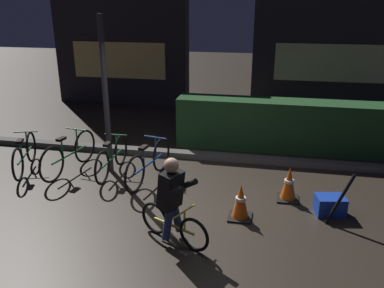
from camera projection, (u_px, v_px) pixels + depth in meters
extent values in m
plane|color=#2D261E|center=(173.00, 208.00, 6.44)|extent=(40.00, 40.00, 0.00)
cube|color=#56544F|center=(198.00, 155.00, 8.45)|extent=(12.00, 0.24, 0.12)
cube|color=#214723|center=(285.00, 126.00, 8.77)|extent=(4.80, 0.70, 1.11)
cube|color=#262328|center=(120.00, 24.00, 12.19)|extent=(4.23, 0.50, 4.91)
cube|color=#F2D172|center=(119.00, 60.00, 12.30)|extent=(2.96, 0.04, 1.10)
cube|color=#262328|center=(332.00, 27.00, 11.68)|extent=(4.54, 0.50, 4.83)
cube|color=#BFCC8C|center=(329.00, 63.00, 11.77)|extent=(3.18, 0.04, 1.10)
cylinder|color=#2D2D33|center=(106.00, 97.00, 7.33)|extent=(0.10, 0.10, 2.95)
torus|color=black|center=(31.00, 147.00, 8.19)|extent=(0.24, 0.61, 0.63)
torus|color=black|center=(18.00, 165.00, 7.32)|extent=(0.24, 0.61, 0.63)
cylinder|color=#236B38|center=(25.00, 155.00, 7.76)|extent=(0.33, 0.90, 0.04)
cylinder|color=#236B38|center=(21.00, 150.00, 7.54)|extent=(0.03, 0.03, 0.35)
cube|color=black|center=(20.00, 141.00, 7.48)|extent=(0.16, 0.22, 0.05)
cylinder|color=#236B38|center=(27.00, 141.00, 7.93)|extent=(0.03, 0.03, 0.40)
cylinder|color=#236B38|center=(26.00, 132.00, 7.86)|extent=(0.44, 0.17, 0.02)
torus|color=black|center=(85.00, 146.00, 8.15)|extent=(0.15, 0.68, 0.69)
torus|color=black|center=(52.00, 164.00, 7.25)|extent=(0.15, 0.68, 0.69)
cylinder|color=#236B38|center=(69.00, 155.00, 7.70)|extent=(0.20, 1.02, 0.04)
cylinder|color=#236B38|center=(62.00, 149.00, 7.48)|extent=(0.03, 0.03, 0.39)
cube|color=black|center=(61.00, 139.00, 7.41)|extent=(0.13, 0.21, 0.05)
cylinder|color=#236B38|center=(77.00, 140.00, 7.88)|extent=(0.03, 0.03, 0.43)
cylinder|color=#236B38|center=(76.00, 129.00, 7.80)|extent=(0.46, 0.10, 0.02)
torus|color=black|center=(121.00, 150.00, 8.04)|extent=(0.05, 0.63, 0.63)
torus|color=black|center=(102.00, 168.00, 7.18)|extent=(0.05, 0.63, 0.63)
cylinder|color=#236B38|center=(112.00, 158.00, 7.61)|extent=(0.04, 0.93, 0.04)
cylinder|color=#236B38|center=(108.00, 153.00, 7.40)|extent=(0.03, 0.03, 0.35)
cube|color=black|center=(107.00, 144.00, 7.34)|extent=(0.10, 0.20, 0.05)
cylinder|color=#236B38|center=(116.00, 144.00, 7.78)|extent=(0.03, 0.03, 0.39)
cylinder|color=#236B38|center=(116.00, 135.00, 7.71)|extent=(0.46, 0.03, 0.02)
torus|color=black|center=(161.00, 154.00, 7.73)|extent=(0.18, 0.67, 0.67)
torus|color=black|center=(135.00, 174.00, 6.86)|extent=(0.18, 0.67, 0.67)
cylinder|color=#19479E|center=(149.00, 164.00, 7.30)|extent=(0.23, 1.00, 0.04)
cylinder|color=#19479E|center=(144.00, 158.00, 7.08)|extent=(0.03, 0.03, 0.38)
cube|color=black|center=(143.00, 148.00, 7.01)|extent=(0.14, 0.22, 0.05)
cylinder|color=#19479E|center=(156.00, 148.00, 7.46)|extent=(0.03, 0.03, 0.43)
cylinder|color=#19479E|center=(155.00, 137.00, 7.39)|extent=(0.46, 0.11, 0.02)
cube|color=black|center=(240.00, 217.00, 6.14)|extent=(0.36, 0.36, 0.03)
cone|color=#EA560F|center=(241.00, 200.00, 6.04)|extent=(0.26, 0.26, 0.54)
cylinder|color=white|center=(241.00, 199.00, 6.04)|extent=(0.16, 0.16, 0.05)
cube|color=black|center=(288.00, 199.00, 6.71)|extent=(0.36, 0.36, 0.03)
cone|color=#EA560F|center=(289.00, 183.00, 6.61)|extent=(0.26, 0.26, 0.56)
cylinder|color=white|center=(289.00, 181.00, 6.60)|extent=(0.16, 0.16, 0.05)
cube|color=#193DB7|center=(330.00, 205.00, 6.21)|extent=(0.49, 0.40, 0.30)
torus|color=black|center=(194.00, 235.00, 5.27)|extent=(0.45, 0.25, 0.48)
torus|color=black|center=(155.00, 218.00, 5.67)|extent=(0.45, 0.25, 0.48)
cylinder|color=gold|center=(174.00, 226.00, 5.47)|extent=(0.65, 0.34, 0.04)
cylinder|color=gold|center=(167.00, 215.00, 5.50)|extent=(0.03, 0.03, 0.26)
cube|color=black|center=(166.00, 206.00, 5.45)|extent=(0.22, 0.18, 0.05)
cylinder|color=gold|center=(185.00, 221.00, 5.31)|extent=(0.03, 0.03, 0.30)
cylinder|color=gold|center=(184.00, 211.00, 5.26)|extent=(0.22, 0.42, 0.02)
cylinder|color=navy|center=(177.00, 219.00, 5.54)|extent=(0.19, 0.23, 0.42)
cylinder|color=navy|center=(168.00, 225.00, 5.39)|extent=(0.19, 0.23, 0.42)
cube|color=black|center=(171.00, 190.00, 5.31)|extent=(0.37, 0.40, 0.54)
sphere|color=tan|center=(171.00, 165.00, 5.17)|extent=(0.20, 0.20, 0.20)
cylinder|color=black|center=(185.00, 185.00, 5.32)|extent=(0.39, 0.25, 0.29)
cylinder|color=black|center=(172.00, 193.00, 5.11)|extent=(0.39, 0.25, 0.29)
ellipsoid|color=brown|center=(177.00, 187.00, 5.51)|extent=(0.36, 0.28, 0.24)
cylinder|color=black|center=(340.00, 199.00, 5.88)|extent=(0.39, 0.17, 0.79)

